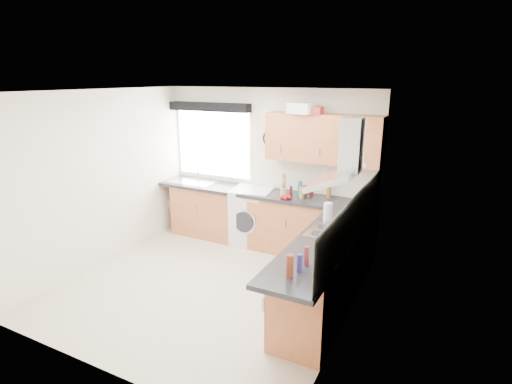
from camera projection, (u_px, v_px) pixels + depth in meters
The scene contains 35 objects.
ground_plane at pixel (210, 285), 5.29m from camera, with size 3.60×3.60×0.00m, color beige.
ceiling at pixel (204, 91), 4.60m from camera, with size 3.60×3.60×0.02m, color white.
wall_back at pixel (269, 167), 6.49m from camera, with size 3.60×0.02×2.50m, color silver.
wall_front at pixel (90, 249), 3.40m from camera, with size 3.60×0.02×2.50m, color silver.
wall_left at pixel (102, 179), 5.72m from camera, with size 0.02×3.60×2.50m, color silver.
wall_right at pixel (352, 217), 4.17m from camera, with size 0.02×3.60×2.50m, color silver.
window at pixel (213, 144), 6.85m from camera, with size 1.40×0.02×1.10m, color silver.
window_blind at pixel (209, 107), 6.60m from camera, with size 1.50×0.18×0.14m, color black.
splashback at pixel (357, 215), 4.45m from camera, with size 0.01×3.00×0.54m, color white.
base_cab_back at pixel (255, 219), 6.51m from camera, with size 3.00×0.58×0.86m, color #9C5531.
base_cab_corner at pixel (353, 236), 5.81m from camera, with size 0.60×0.60×0.86m, color #9C5531.
base_cab_right at pixel (325, 276), 4.65m from camera, with size 0.58×2.10×0.86m, color #9C5531.
worktop_back at pixel (260, 193), 6.33m from camera, with size 3.60×0.62×0.05m, color black.
worktop_right at pixel (322, 244), 4.40m from camera, with size 0.62×2.42×0.05m, color black.
sink at pixel (191, 180), 6.89m from camera, with size 0.84×0.46×0.10m, color #A4ADB3, non-canonical shape.
oven at pixel (328, 270), 4.78m from camera, with size 0.56×0.58×0.85m, color black.
hob_plate at pixel (330, 232), 4.65m from camera, with size 0.52×0.52×0.01m, color #A4ADB3.
extractor_hood at pixel (343, 161), 4.37m from camera, with size 0.52×0.78×0.66m, color #A4ADB3, non-canonical shape.
upper_cabinets at pixel (323, 138), 5.77m from camera, with size 1.70×0.35×0.70m, color #9C5531.
washing_machine at pixel (253, 216), 6.53m from camera, with size 0.63×0.61×0.92m, color silver.
wall_clock at pixel (271, 139), 6.30m from camera, with size 0.28×0.28×0.04m, color black.
casserole at pixel (302, 108), 5.70m from camera, with size 0.37×0.26×0.15m, color silver.
storage_box at pixel (314, 110), 5.62m from camera, with size 0.22×0.19×0.10m, color maroon.
utensil_pot at pixel (284, 193), 5.98m from camera, with size 0.11×0.11×0.15m, color gray.
kitchen_roll at pixel (328, 212), 5.00m from camera, with size 0.11×0.11×0.24m, color silver.
tomato_cluster at pixel (286, 197), 5.92m from camera, with size 0.15×0.15×0.07m, color #A40A0C, non-canonical shape.
jar_0 at pixel (305, 192), 5.94m from camera, with size 0.07×0.07×0.19m, color black.
jar_1 at pixel (300, 189), 6.01m from camera, with size 0.07×0.07×0.24m, color #1D548B.
jar_2 at pixel (302, 193), 5.94m from camera, with size 0.07×0.07×0.17m, color olive.
jar_3 at pixel (329, 190), 5.96m from camera, with size 0.07×0.07×0.25m, color brown.
jar_4 at pixel (291, 191), 6.04m from camera, with size 0.05×0.05×0.16m, color #3C1519.
jar_5 at pixel (311, 193), 6.06m from camera, with size 0.07×0.07×0.09m, color #551512.
bottle_0 at pixel (307, 256), 3.82m from camera, with size 0.05×0.05×0.20m, color #591F23.
bottle_1 at pixel (290, 266), 3.60m from camera, with size 0.07×0.07×0.22m, color #5F2214.
bottle_2 at pixel (300, 263), 3.70m from camera, with size 0.05×0.05×0.18m, color navy.
Camera 1 is at (2.67, -3.96, 2.66)m, focal length 28.00 mm.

